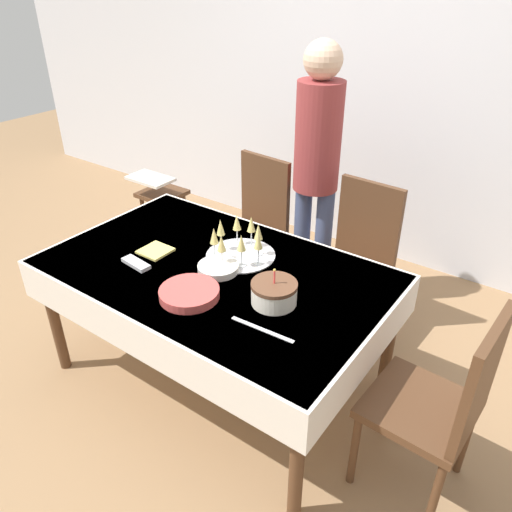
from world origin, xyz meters
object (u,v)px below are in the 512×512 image
(birthday_cake, at_px, (274,293))
(plate_stack_dessert, at_px, (218,268))
(dining_chair_far_right, at_px, (357,255))
(dining_chair_right_end, at_px, (443,402))
(plate_stack_main, at_px, (189,293))
(person_standing, at_px, (318,157))
(champagne_tray, at_px, (239,242))
(dining_chair_far_left, at_px, (254,222))
(high_chair, at_px, (161,203))

(birthday_cake, height_order, plate_stack_dessert, birthday_cake)
(dining_chair_far_right, bearing_deg, dining_chair_right_end, -47.26)
(plate_stack_main, distance_m, person_standing, 1.28)
(person_standing, bearing_deg, champagne_tray, -88.38)
(dining_chair_right_end, relative_size, plate_stack_dessert, 4.72)
(dining_chair_right_end, distance_m, birthday_cake, 0.82)
(birthday_cake, bearing_deg, champagne_tray, 148.05)
(plate_stack_dessert, bearing_deg, dining_chair_far_left, 115.10)
(person_standing, bearing_deg, plate_stack_main, -87.10)
(plate_stack_dessert, bearing_deg, person_standing, 91.55)
(birthday_cake, xyz_separation_m, person_standing, (-0.40, 1.06, 0.25))
(dining_chair_far_left, xyz_separation_m, high_chair, (-0.82, -0.07, -0.05))
(plate_stack_main, xyz_separation_m, person_standing, (-0.06, 1.25, 0.28))
(dining_chair_far_left, distance_m, high_chair, 0.82)
(dining_chair_far_left, height_order, person_standing, person_standing)
(dining_chair_far_left, relative_size, person_standing, 0.57)
(dining_chair_far_left, bearing_deg, dining_chair_far_right, 0.02)
(champagne_tray, relative_size, plate_stack_main, 1.31)
(birthday_cake, bearing_deg, high_chair, 151.97)
(plate_stack_dessert, relative_size, person_standing, 0.12)
(dining_chair_far_left, distance_m, person_standing, 0.64)
(birthday_cake, relative_size, plate_stack_main, 0.75)
(birthday_cake, distance_m, plate_stack_dessert, 0.38)
(birthday_cake, xyz_separation_m, champagne_tray, (-0.38, 0.23, 0.03))
(person_standing, relative_size, high_chair, 2.38)
(dining_chair_far_left, relative_size, high_chair, 1.35)
(birthday_cake, relative_size, champagne_tray, 0.57)
(dining_chair_right_end, height_order, high_chair, dining_chair_right_end)
(champagne_tray, height_order, person_standing, person_standing)
(plate_stack_main, distance_m, plate_stack_dessert, 0.25)
(dining_chair_far_right, xyz_separation_m, champagne_tray, (-0.36, -0.69, 0.28))
(dining_chair_right_end, bearing_deg, champagne_tray, 171.54)
(plate_stack_main, bearing_deg, dining_chair_far_left, 111.59)
(dining_chair_far_right, bearing_deg, plate_stack_main, -106.00)
(dining_chair_far_right, xyz_separation_m, dining_chair_right_end, (0.79, -0.86, 0.00))
(plate_stack_dessert, bearing_deg, plate_stack_main, -81.76)
(birthday_cake, bearing_deg, dining_chair_right_end, 4.64)
(dining_chair_far_left, distance_m, plate_stack_main, 1.21)
(birthday_cake, bearing_deg, dining_chair_far_left, 130.08)
(dining_chair_far_right, height_order, high_chair, dining_chair_far_right)
(dining_chair_right_end, bearing_deg, plate_stack_main, -167.24)
(champagne_tray, height_order, high_chair, champagne_tray)
(dining_chair_far_left, height_order, birthday_cake, dining_chair_far_left)
(dining_chair_far_left, height_order, plate_stack_dessert, dining_chair_far_left)
(dining_chair_far_right, distance_m, high_chair, 1.58)
(high_chair, bearing_deg, dining_chair_right_end, -18.32)
(high_chair, bearing_deg, plate_stack_main, -39.52)
(plate_stack_dessert, xyz_separation_m, person_standing, (-0.03, 1.00, 0.28))
(dining_chair_far_right, distance_m, plate_stack_dessert, 0.96)
(dining_chair_far_left, distance_m, birthday_cake, 1.23)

